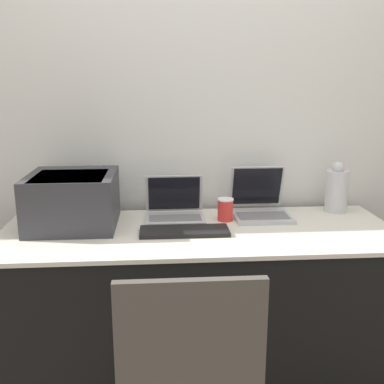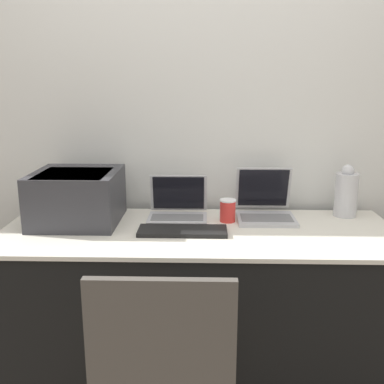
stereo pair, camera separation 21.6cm
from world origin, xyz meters
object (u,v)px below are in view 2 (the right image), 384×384
Objects in this scene: external_keyboard at (183,231)px; coffee_cup at (228,210)px; metal_pitcher at (346,193)px; chair at (165,356)px; laptop_right at (265,207)px; printer at (77,195)px; laptop_left at (178,209)px.

external_keyboard is 0.30m from coffee_cup.
metal_pitcher is 0.32× the size of chair.
laptop_right reaches higher than external_keyboard.
coffee_cup is 0.65m from metal_pitcher.
metal_pitcher is at bearing 6.09° from printer.
printer is 1.53× the size of metal_pitcher.
coffee_cup is at bearing -159.31° from laptop_right.
printer is at bearing 163.81° from external_keyboard.
coffee_cup is (0.76, 0.03, -0.08)m from printer.
laptop_right is at bearing 64.43° from chair.
laptop_left reaches higher than external_keyboard.
laptop_left is at bearing 90.50° from chair.
printer is 0.52m from laptop_left.
metal_pitcher is at bearing 4.26° from laptop_left.
laptop_left is 2.62× the size of coffee_cup.
printer reaches higher than laptop_right.
metal_pitcher is (1.39, 0.15, -0.02)m from printer.
printer is 0.48× the size of chair.
laptop_left is at bearing 9.29° from printer.
printer is 3.68× the size of coffee_cup.
coffee_cup is at bearing -11.31° from laptop_left.
laptop_right is 1.08m from chair.
printer is 1.04m from chair.
printer is at bearing -173.91° from metal_pitcher.
chair is (-0.45, -0.94, -0.26)m from laptop_right.
metal_pitcher is (0.43, 0.04, 0.07)m from laptop_right.
chair is (0.01, -0.92, -0.26)m from laptop_left.
laptop_right reaches higher than coffee_cup.
coffee_cup is 0.13× the size of chair.
metal_pitcher is at bearing 10.59° from coffee_cup.
laptop_left is 0.94× the size of laptop_right.
metal_pitcher reaches higher than laptop_right.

